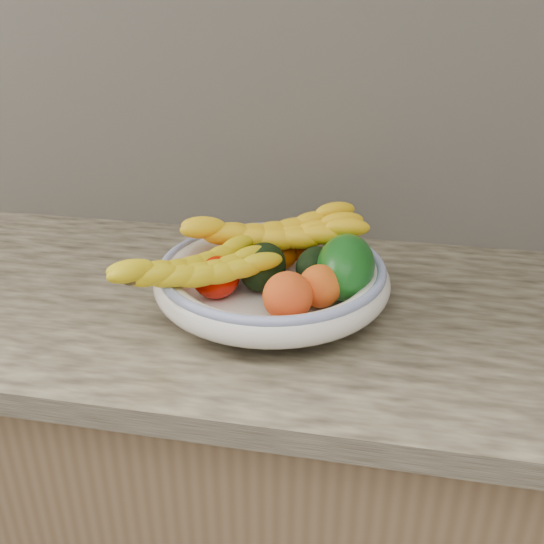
{
  "coord_description": "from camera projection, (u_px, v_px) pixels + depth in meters",
  "views": [
    {
      "loc": [
        0.17,
        0.78,
        1.4
      ],
      "look_at": [
        0.0,
        1.66,
        0.96
      ],
      "focal_mm": 40.0,
      "sensor_mm": 36.0,
      "label": 1
    }
  ],
  "objects": [
    {
      "name": "clementine_back_left",
      "position": [
        267.0,
        248.0,
        1.1
      ],
      "size": [
        0.06,
        0.06,
        0.04
      ],
      "primitive_type": "ellipsoid",
      "rotation": [
        0.0,
        0.0,
        -0.26
      ],
      "color": "#F85105",
      "rests_on": "fruit_bowl"
    },
    {
      "name": "fruit_bowl",
      "position": [
        272.0,
        278.0,
        1.01
      ],
      "size": [
        0.39,
        0.39,
        0.08
      ],
      "color": "white",
      "rests_on": "kitchen_counter"
    },
    {
      "name": "green_mango",
      "position": [
        345.0,
        267.0,
        0.98
      ],
      "size": [
        0.13,
        0.15,
        0.13
      ],
      "primitive_type": "ellipsoid",
      "rotation": [
        0.0,
        0.31,
        0.07
      ],
      "color": "#0E4C12",
      "rests_on": "fruit_bowl"
    },
    {
      "name": "peach_right",
      "position": [
        320.0,
        286.0,
        0.94
      ],
      "size": [
        0.09,
        0.09,
        0.07
      ],
      "primitive_type": "ellipsoid",
      "rotation": [
        0.0,
        0.0,
        -0.42
      ],
      "color": "orange",
      "rests_on": "fruit_bowl"
    },
    {
      "name": "tomato_left",
      "position": [
        224.0,
        264.0,
        1.02
      ],
      "size": [
        0.09,
        0.09,
        0.06
      ],
      "primitive_type": "ellipsoid",
      "rotation": [
        0.0,
        0.0,
        0.43
      ],
      "color": "#AB010D",
      "rests_on": "fruit_bowl"
    },
    {
      "name": "avocado_right",
      "position": [
        315.0,
        266.0,
        1.01
      ],
      "size": [
        0.08,
        0.1,
        0.06
      ],
      "primitive_type": "ellipsoid",
      "rotation": [
        0.0,
        0.0,
        -0.17
      ],
      "color": "black",
      "rests_on": "fruit_bowl"
    },
    {
      "name": "kitchen_counter",
      "position": [
        274.0,
        484.0,
        1.24
      ],
      "size": [
        2.44,
        0.66,
        1.4
      ],
      "color": "brown",
      "rests_on": "ground"
    },
    {
      "name": "banana_bunch_front",
      "position": [
        194.0,
        274.0,
        0.94
      ],
      "size": [
        0.29,
        0.28,
        0.08
      ],
      "primitive_type": null,
      "rotation": [
        0.0,
        0.0,
        0.75
      ],
      "color": "yellow",
      "rests_on": "fruit_bowl"
    },
    {
      "name": "clementine_back_right",
      "position": [
        304.0,
        252.0,
        1.09
      ],
      "size": [
        0.06,
        0.06,
        0.04
      ],
      "primitive_type": "ellipsoid",
      "rotation": [
        0.0,
        0.0,
        -0.42
      ],
      "color": "#E25804",
      "rests_on": "fruit_bowl"
    },
    {
      "name": "peach_front",
      "position": [
        288.0,
        296.0,
        0.91
      ],
      "size": [
        0.09,
        0.09,
        0.08
      ],
      "primitive_type": "ellipsoid",
      "rotation": [
        0.0,
        0.0,
        0.21
      ],
      "color": "orange",
      "rests_on": "fruit_bowl"
    },
    {
      "name": "avocado_center",
      "position": [
        263.0,
        267.0,
        1.01
      ],
      "size": [
        0.08,
        0.11,
        0.08
      ],
      "primitive_type": "ellipsoid",
      "rotation": [
        0.0,
        0.0,
        -0.04
      ],
      "color": "black",
      "rests_on": "fruit_bowl"
    },
    {
      "name": "banana_bunch_back",
      "position": [
        273.0,
        238.0,
        1.06
      ],
      "size": [
        0.36,
        0.23,
        0.09
      ],
      "primitive_type": null,
      "rotation": [
        0.0,
        0.0,
        0.35
      ],
      "color": "yellow",
      "rests_on": "fruit_bowl"
    },
    {
      "name": "clementine_back_mid",
      "position": [
        282.0,
        255.0,
        1.08
      ],
      "size": [
        0.06,
        0.06,
        0.05
      ],
      "primitive_type": "ellipsoid",
      "rotation": [
        0.0,
        0.0,
        -0.1
      ],
      "color": "#DA5D04",
      "rests_on": "fruit_bowl"
    },
    {
      "name": "tomato_near_left",
      "position": [
        216.0,
        277.0,
        0.98
      ],
      "size": [
        0.1,
        0.1,
        0.07
      ],
      "primitive_type": "ellipsoid",
      "rotation": [
        0.0,
        0.0,
        0.35
      ],
      "color": "#C10D00",
      "rests_on": "fruit_bowl"
    }
  ]
}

